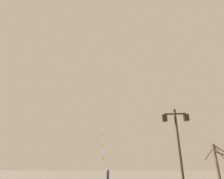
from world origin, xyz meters
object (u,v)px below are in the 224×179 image
object	(u,v)px
twin_lantern_lamp_post	(178,135)
bare_tree	(218,165)
kite_train	(101,102)
kite_flyer	(108,178)

from	to	relation	value
twin_lantern_lamp_post	bare_tree	size ratio (longest dim) A/B	1.45
kite_train	bare_tree	bearing A→B (deg)	-44.69
bare_tree	kite_flyer	bearing A→B (deg)	166.76
kite_flyer	bare_tree	world-z (taller)	bare_tree
kite_flyer	twin_lantern_lamp_post	bearing A→B (deg)	-159.42
kite_train	kite_flyer	bearing A→B (deg)	-75.41
twin_lantern_lamp_post	kite_train	size ratio (longest dim) A/B	0.24
twin_lantern_lamp_post	bare_tree	distance (m)	6.63
kite_train	kite_flyer	xyz separation A→B (m)	(2.38, -9.13, -10.32)
kite_flyer	bare_tree	xyz separation A→B (m)	(8.99, -2.12, 1.06)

